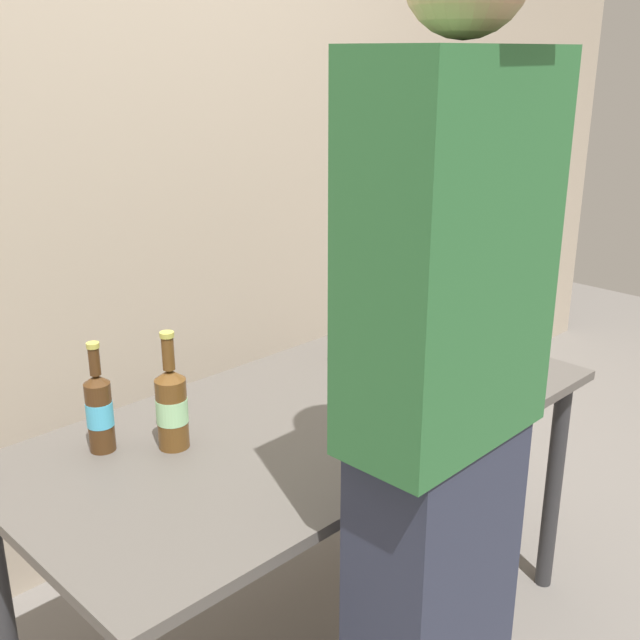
# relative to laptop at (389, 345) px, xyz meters

# --- Properties ---
(desk) EXTENTS (1.58, 0.77, 0.75)m
(desk) POSITION_rel_laptop_xyz_m (-0.43, -0.11, -0.13)
(desk) COLOR #56514C
(desk) RESTS_ON ground
(laptop) EXTENTS (0.35, 0.30, 0.20)m
(laptop) POSITION_rel_laptop_xyz_m (0.00, 0.00, 0.00)
(laptop) COLOR #B7BABC
(laptop) RESTS_ON desk
(beer_bottle_brown) EXTENTS (0.06, 0.06, 0.27)m
(beer_bottle_brown) POSITION_rel_laptop_xyz_m (-0.91, 0.10, 0.06)
(beer_bottle_brown) COLOR #472B14
(beer_bottle_brown) RESTS_ON desk
(beer_bottle_amber) EXTENTS (0.07, 0.07, 0.29)m
(beer_bottle_amber) POSITION_rel_laptop_xyz_m (-0.79, -0.00, 0.06)
(beer_bottle_amber) COLOR brown
(beer_bottle_amber) RESTS_ON desk
(person_figure) EXTENTS (0.41, 0.28, 1.89)m
(person_figure) POSITION_rel_laptop_xyz_m (-0.62, -0.65, 0.18)
(person_figure) COLOR #2D3347
(person_figure) RESTS_ON ground
(back_wall) EXTENTS (6.00, 0.10, 2.60)m
(back_wall) POSITION_rel_laptop_xyz_m (-0.43, 0.76, 0.51)
(back_wall) COLOR tan
(back_wall) RESTS_ON ground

